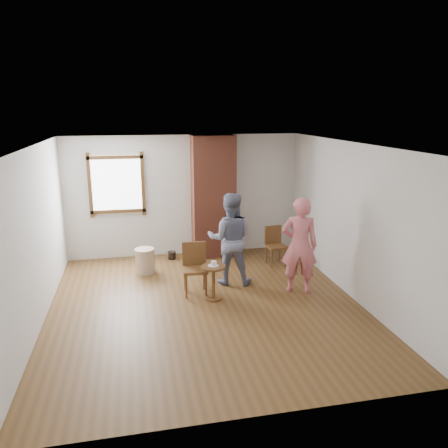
{
  "coord_description": "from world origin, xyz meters",
  "views": [
    {
      "loc": [
        -1.06,
        -6.5,
        3.13
      ],
      "look_at": [
        0.48,
        0.8,
        1.15
      ],
      "focal_mm": 35.0,
      "sensor_mm": 36.0,
      "label": 1
    }
  ],
  "objects_px": {
    "stoneware_crock": "(145,261)",
    "dining_chair_right": "(275,243)",
    "person_pink": "(299,245)",
    "side_table": "(213,277)",
    "man": "(230,239)",
    "dining_chair_left": "(195,265)"
  },
  "relations": [
    {
      "from": "stoneware_crock",
      "to": "person_pink",
      "type": "bearing_deg",
      "value": -29.48
    },
    {
      "from": "dining_chair_left",
      "to": "man",
      "type": "xyz_separation_m",
      "value": [
        0.69,
        0.31,
        0.34
      ]
    },
    {
      "from": "man",
      "to": "person_pink",
      "type": "distance_m",
      "value": 1.26
    },
    {
      "from": "stoneware_crock",
      "to": "man",
      "type": "bearing_deg",
      "value": -28.67
    },
    {
      "from": "stoneware_crock",
      "to": "man",
      "type": "distance_m",
      "value": 1.83
    },
    {
      "from": "stoneware_crock",
      "to": "dining_chair_left",
      "type": "bearing_deg",
      "value": -54.05
    },
    {
      "from": "dining_chair_right",
      "to": "dining_chair_left",
      "type": "bearing_deg",
      "value": -154.55
    },
    {
      "from": "stoneware_crock",
      "to": "dining_chair_right",
      "type": "relative_size",
      "value": 0.62
    },
    {
      "from": "dining_chair_left",
      "to": "dining_chair_right",
      "type": "distance_m",
      "value": 2.13
    },
    {
      "from": "side_table",
      "to": "person_pink",
      "type": "relative_size",
      "value": 0.35
    },
    {
      "from": "person_pink",
      "to": "dining_chair_right",
      "type": "bearing_deg",
      "value": -72.12
    },
    {
      "from": "dining_chair_right",
      "to": "side_table",
      "type": "distance_m",
      "value": 2.14
    },
    {
      "from": "dining_chair_left",
      "to": "person_pink",
      "type": "bearing_deg",
      "value": -7.07
    },
    {
      "from": "stoneware_crock",
      "to": "person_pink",
      "type": "relative_size",
      "value": 0.29
    },
    {
      "from": "side_table",
      "to": "person_pink",
      "type": "bearing_deg",
      "value": 0.75
    },
    {
      "from": "side_table",
      "to": "person_pink",
      "type": "distance_m",
      "value": 1.58
    },
    {
      "from": "stoneware_crock",
      "to": "dining_chair_right",
      "type": "bearing_deg",
      "value": -0.62
    },
    {
      "from": "side_table",
      "to": "stoneware_crock",
      "type": "bearing_deg",
      "value": 126.11
    },
    {
      "from": "dining_chair_left",
      "to": "side_table",
      "type": "xyz_separation_m",
      "value": [
        0.26,
        -0.35,
        -0.1
      ]
    },
    {
      "from": "dining_chair_right",
      "to": "man",
      "type": "xyz_separation_m",
      "value": [
        -1.13,
        -0.8,
        0.4
      ]
    },
    {
      "from": "person_pink",
      "to": "man",
      "type": "bearing_deg",
      "value": -11.01
    },
    {
      "from": "side_table",
      "to": "man",
      "type": "xyz_separation_m",
      "value": [
        0.43,
        0.66,
        0.44
      ]
    }
  ]
}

